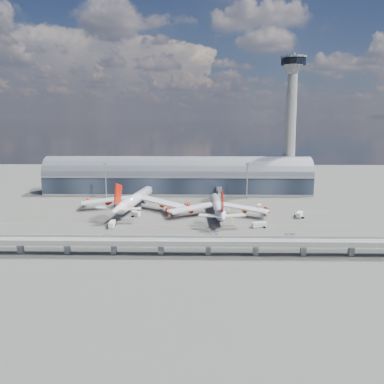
{
  "coord_description": "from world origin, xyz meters",
  "views": [
    {
      "loc": [
        15.84,
        -205.05,
        57.12
      ],
      "look_at": [
        11.99,
        10.0,
        14.0
      ],
      "focal_mm": 35.0,
      "sensor_mm": 36.0,
      "label": 1
    }
  ],
  "objects_px": {
    "control_tower": "(290,125)",
    "service_truck_0": "(112,224)",
    "cargo_train_2": "(290,235)",
    "service_truck_5": "(118,204)",
    "cargo_train_0": "(108,236)",
    "cargo_train_1": "(210,235)",
    "service_truck_1": "(136,214)",
    "service_truck_3": "(299,215)",
    "airliner_right": "(218,207)",
    "service_truck_4": "(259,207)",
    "airliner_left": "(134,200)",
    "floodlight_mast_left": "(106,180)",
    "floodlight_mast_right": "(247,180)",
    "service_truck_2": "(259,225)"
  },
  "relations": [
    {
      "from": "airliner_right",
      "to": "service_truck_0",
      "type": "height_order",
      "value": "airliner_right"
    },
    {
      "from": "floodlight_mast_right",
      "to": "service_truck_1",
      "type": "height_order",
      "value": "floodlight_mast_right"
    },
    {
      "from": "floodlight_mast_left",
      "to": "cargo_train_1",
      "type": "bearing_deg",
      "value": -50.51
    },
    {
      "from": "cargo_train_2",
      "to": "cargo_train_0",
      "type": "bearing_deg",
      "value": 96.33
    },
    {
      "from": "airliner_right",
      "to": "control_tower",
      "type": "bearing_deg",
      "value": 50.31
    },
    {
      "from": "airliner_right",
      "to": "service_truck_4",
      "type": "bearing_deg",
      "value": 31.41
    },
    {
      "from": "control_tower",
      "to": "airliner_left",
      "type": "xyz_separation_m",
      "value": [
        -109.41,
        -60.43,
        -45.26
      ]
    },
    {
      "from": "cargo_train_2",
      "to": "service_truck_5",
      "type": "bearing_deg",
      "value": 61.17
    },
    {
      "from": "cargo_train_0",
      "to": "service_truck_2",
      "type": "bearing_deg",
      "value": -92.64
    },
    {
      "from": "floodlight_mast_right",
      "to": "service_truck_1",
      "type": "distance_m",
      "value": 86.87
    },
    {
      "from": "airliner_right",
      "to": "service_truck_2",
      "type": "distance_m",
      "value": 31.12
    },
    {
      "from": "floodlight_mast_left",
      "to": "airliner_left",
      "type": "distance_m",
      "value": 41.94
    },
    {
      "from": "airliner_left",
      "to": "service_truck_0",
      "type": "bearing_deg",
      "value": -89.39
    },
    {
      "from": "service_truck_0",
      "to": "service_truck_5",
      "type": "relative_size",
      "value": 1.26
    },
    {
      "from": "service_truck_5",
      "to": "service_truck_1",
      "type": "bearing_deg",
      "value": -114.82
    },
    {
      "from": "control_tower",
      "to": "service_truck_4",
      "type": "relative_size",
      "value": 19.4
    },
    {
      "from": "service_truck_1",
      "to": "cargo_train_1",
      "type": "distance_m",
      "value": 56.4
    },
    {
      "from": "cargo_train_0",
      "to": "service_truck_1",
      "type": "bearing_deg",
      "value": -26.36
    },
    {
      "from": "cargo_train_0",
      "to": "cargo_train_1",
      "type": "height_order",
      "value": "cargo_train_0"
    },
    {
      "from": "floodlight_mast_left",
      "to": "cargo_train_0",
      "type": "distance_m",
      "value": 92.43
    },
    {
      "from": "airliner_left",
      "to": "cargo_train_1",
      "type": "relative_size",
      "value": 7.44
    },
    {
      "from": "airliner_left",
      "to": "service_truck_2",
      "type": "distance_m",
      "value": 81.55
    },
    {
      "from": "floodlight_mast_right",
      "to": "airliner_right",
      "type": "distance_m",
      "value": 52.67
    },
    {
      "from": "service_truck_3",
      "to": "cargo_train_2",
      "type": "height_order",
      "value": "service_truck_3"
    },
    {
      "from": "service_truck_1",
      "to": "service_truck_5",
      "type": "bearing_deg",
      "value": 58.52
    },
    {
      "from": "service_truck_3",
      "to": "cargo_train_1",
      "type": "relative_size",
      "value": 0.73
    },
    {
      "from": "cargo_train_0",
      "to": "cargo_train_2",
      "type": "bearing_deg",
      "value": -104.25
    },
    {
      "from": "service_truck_4",
      "to": "cargo_train_0",
      "type": "relative_size",
      "value": 0.64
    },
    {
      "from": "control_tower",
      "to": "floodlight_mast_left",
      "type": "height_order",
      "value": "control_tower"
    },
    {
      "from": "airliner_right",
      "to": "service_truck_4",
      "type": "height_order",
      "value": "airliner_right"
    },
    {
      "from": "control_tower",
      "to": "cargo_train_1",
      "type": "distance_m",
      "value": 140.51
    },
    {
      "from": "control_tower",
      "to": "service_truck_3",
      "type": "xyz_separation_m",
      "value": [
        -10.75,
        -77.44,
        -49.96
      ]
    },
    {
      "from": "control_tower",
      "to": "cargo_train_2",
      "type": "xyz_separation_m",
      "value": [
        -24.52,
        -112.72,
        -50.77
      ]
    },
    {
      "from": "floodlight_mast_right",
      "to": "service_truck_1",
      "type": "relative_size",
      "value": 4.5
    },
    {
      "from": "service_truck_0",
      "to": "cargo_train_1",
      "type": "distance_m",
      "value": 53.53
    },
    {
      "from": "service_truck_0",
      "to": "service_truck_4",
      "type": "bearing_deg",
      "value": 23.58
    },
    {
      "from": "service_truck_2",
      "to": "airliner_left",
      "type": "bearing_deg",
      "value": 45.36
    },
    {
      "from": "control_tower",
      "to": "service_truck_0",
      "type": "relative_size",
      "value": 13.66
    },
    {
      "from": "floodlight_mast_left",
      "to": "service_truck_4",
      "type": "relative_size",
      "value": 4.84
    },
    {
      "from": "airliner_left",
      "to": "service_truck_0",
      "type": "distance_m",
      "value": 38.86
    },
    {
      "from": "cargo_train_2",
      "to": "service_truck_0",
      "type": "bearing_deg",
      "value": 84.83
    },
    {
      "from": "floodlight_mast_left",
      "to": "service_truck_3",
      "type": "distance_m",
      "value": 134.26
    },
    {
      "from": "airliner_right",
      "to": "service_truck_1",
      "type": "relative_size",
      "value": 11.29
    },
    {
      "from": "service_truck_4",
      "to": "cargo_train_2",
      "type": "relative_size",
      "value": 1.07
    },
    {
      "from": "cargo_train_2",
      "to": "cargo_train_1",
      "type": "bearing_deg",
      "value": 96.25
    },
    {
      "from": "floodlight_mast_right",
      "to": "airliner_left",
      "type": "height_order",
      "value": "floodlight_mast_right"
    },
    {
      "from": "airliner_left",
      "to": "cargo_train_1",
      "type": "height_order",
      "value": "airliner_left"
    },
    {
      "from": "airliner_left",
      "to": "floodlight_mast_left",
      "type": "bearing_deg",
      "value": 137.03
    },
    {
      "from": "control_tower",
      "to": "floodlight_mast_left",
      "type": "bearing_deg",
      "value": -168.28
    },
    {
      "from": "floodlight_mast_left",
      "to": "airliner_left",
      "type": "height_order",
      "value": "floodlight_mast_left"
    }
  ]
}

